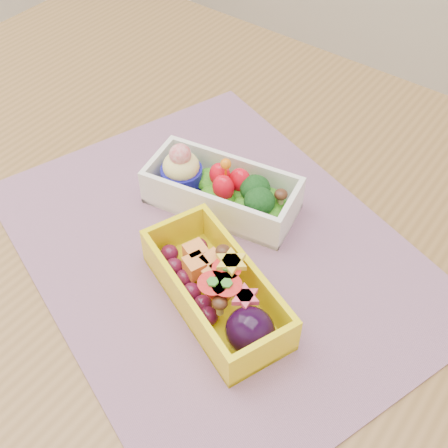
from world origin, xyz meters
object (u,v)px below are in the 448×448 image
Objects in this scene: table at (242,308)px; bento_yellow at (218,290)px; placemat at (215,249)px; bento_white at (221,190)px.

bento_yellow is (0.02, -0.07, 0.13)m from table.
placemat is 0.07m from bento_white.
bento_yellow is (0.08, -0.11, 0.00)m from bento_white.
table is 0.14m from bento_white.
table is at bearing 24.17° from placemat.
table is 0.10m from placemat.
table is 6.63× the size of bento_yellow.
table is 0.14m from bento_yellow.
bento_white is (-0.06, 0.04, 0.12)m from table.
placemat is 0.08m from bento_yellow.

